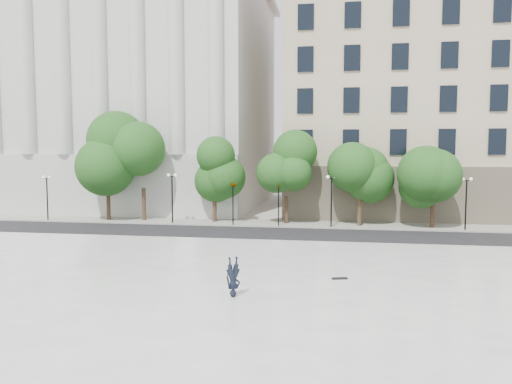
% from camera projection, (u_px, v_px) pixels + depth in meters
% --- Properties ---
extents(ground, '(160.00, 160.00, 0.00)m').
position_uv_depth(ground, '(161.00, 311.00, 19.79)').
color(ground, beige).
rests_on(ground, ground).
extents(plaza, '(44.00, 22.00, 0.45)m').
position_uv_depth(plaza, '(184.00, 286.00, 22.72)').
color(plaza, white).
rests_on(plaza, ground).
extents(street, '(60.00, 8.00, 0.02)m').
position_uv_depth(street, '(244.00, 235.00, 37.49)').
color(street, black).
rests_on(street, ground).
extents(far_sidewalk, '(60.00, 4.00, 0.12)m').
position_uv_depth(far_sidewalk, '(257.00, 223.00, 43.39)').
color(far_sidewalk, '#A5A398').
rests_on(far_sidewalk, ground).
extents(building_west, '(31.50, 27.65, 25.60)m').
position_uv_depth(building_west, '(135.00, 96.00, 59.36)').
color(building_west, beige).
rests_on(building_west, ground).
extents(building_east, '(36.00, 26.15, 23.00)m').
position_uv_depth(building_east, '(461.00, 106.00, 53.95)').
color(building_east, beige).
rests_on(building_east, ground).
extents(traffic_light_west, '(1.07, 1.90, 4.26)m').
position_uv_depth(traffic_light_west, '(233.00, 182.00, 41.69)').
color(traffic_light_west, black).
rests_on(traffic_light_west, ground).
extents(traffic_light_east, '(0.70, 1.89, 4.24)m').
position_uv_depth(traffic_light_east, '(279.00, 182.00, 41.07)').
color(traffic_light_east, black).
rests_on(traffic_light_east, ground).
extents(person_lying, '(1.25, 1.73, 0.45)m').
position_uv_depth(person_lying, '(233.00, 291.00, 20.23)').
color(person_lying, black).
rests_on(person_lying, plaza).
extents(skateboard, '(0.75, 0.38, 0.07)m').
position_uv_depth(skateboard, '(340.00, 278.00, 22.98)').
color(skateboard, black).
rests_on(skateboard, plaza).
extents(street_trees, '(32.48, 4.77, 8.15)m').
position_uv_depth(street_trees, '(234.00, 165.00, 43.07)').
color(street_trees, '#382619').
rests_on(street_trees, ground).
extents(lamp_posts, '(36.66, 0.28, 4.39)m').
position_uv_depth(lamp_posts, '(247.00, 191.00, 41.86)').
color(lamp_posts, black).
rests_on(lamp_posts, ground).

